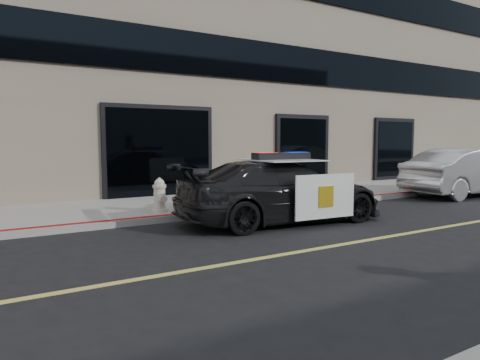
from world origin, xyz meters
TOP-DOWN VIEW (x-y plane):
  - ground at (0.00, 0.00)m, footprint 120.00×120.00m
  - sidewalk_n at (0.00, 5.25)m, footprint 60.00×3.50m
  - building_n at (0.00, 10.50)m, footprint 60.00×7.00m
  - police_car at (0.07, 2.24)m, footprint 2.68×5.07m
  - silver_sedan at (7.93, 2.69)m, footprint 2.31×4.89m
  - fire_hydrant at (-2.11, 4.01)m, footprint 0.37×0.51m

SIDE VIEW (x-z plane):
  - ground at x=0.00m, z-range 0.00..0.00m
  - sidewalk_n at x=0.00m, z-range 0.00..0.15m
  - fire_hydrant at x=-2.11m, z-range 0.12..0.93m
  - police_car at x=0.07m, z-range -0.08..1.48m
  - silver_sedan at x=7.93m, z-range 0.00..1.53m
  - building_n at x=0.00m, z-range 0.00..12.00m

